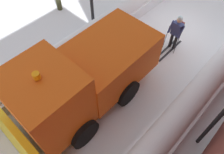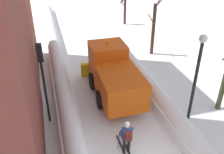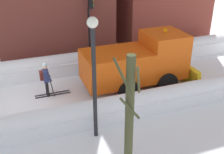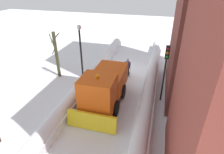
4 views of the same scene
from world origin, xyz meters
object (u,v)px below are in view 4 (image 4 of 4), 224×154
(plow_truck, at_px, (104,86))
(traffic_light_pole, at_px, (166,64))
(street_lamp, at_px, (80,45))
(bare_tree_near, at_px, (56,54))
(skier, at_px, (127,66))

(plow_truck, xyz_separation_m, traffic_light_pole, (-4.04, -1.45, 1.63))
(traffic_light_pole, distance_m, street_lamp, 7.57)
(traffic_light_pole, distance_m, bare_tree_near, 9.70)
(traffic_light_pole, bearing_deg, street_lamp, -15.53)
(plow_truck, bearing_deg, traffic_light_pole, -160.27)
(plow_truck, height_order, skier, plow_truck)
(plow_truck, xyz_separation_m, skier, (-0.76, -4.82, -0.48))
(traffic_light_pole, relative_size, street_lamp, 0.91)
(plow_truck, relative_size, skier, 3.31)
(traffic_light_pole, bearing_deg, skier, -45.71)
(plow_truck, distance_m, bare_tree_near, 6.30)
(plow_truck, distance_m, skier, 4.90)
(traffic_light_pole, height_order, street_lamp, street_lamp)
(skier, distance_m, street_lamp, 4.73)
(street_lamp, bearing_deg, plow_truck, 133.07)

